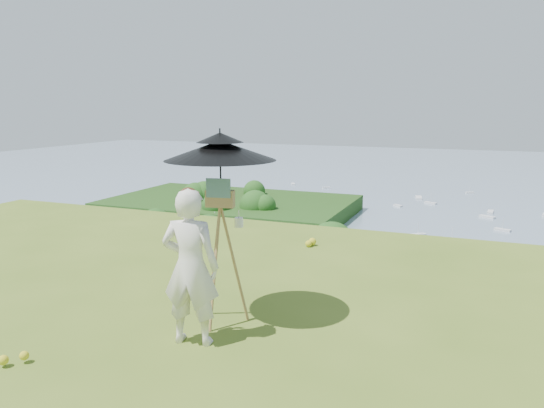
% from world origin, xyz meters
% --- Properties ---
extents(shoreline_tier, '(170.00, 28.00, 8.00)m').
position_xyz_m(shoreline_tier, '(0.00, 75.00, -36.00)').
color(shoreline_tier, '#6A6454').
rests_on(shoreline_tier, bay_water).
extents(bay_water, '(700.00, 700.00, 0.00)m').
position_xyz_m(bay_water, '(0.00, 240.00, -34.00)').
color(bay_water, slate).
rests_on(bay_water, ground).
extents(peninsula, '(90.00, 60.00, 12.00)m').
position_xyz_m(peninsula, '(-75.00, 155.00, -29.00)').
color(peninsula, '#1A350E').
rests_on(peninsula, bay_water).
extents(slope_trees, '(110.00, 50.00, 6.00)m').
position_xyz_m(slope_trees, '(0.00, 35.00, -15.00)').
color(slope_trees, '#174514').
rests_on(slope_trees, forest_slope).
extents(harbor_town, '(110.00, 22.00, 5.00)m').
position_xyz_m(harbor_town, '(0.00, 75.00, -29.50)').
color(harbor_town, beige).
rests_on(harbor_town, shoreline_tier).
extents(moored_boats, '(140.00, 140.00, 0.70)m').
position_xyz_m(moored_boats, '(-12.50, 161.00, -33.65)').
color(moored_boats, silver).
rests_on(moored_boats, bay_water).
extents(wildflowers, '(10.00, 10.50, 0.12)m').
position_xyz_m(wildflowers, '(0.00, 0.25, 0.06)').
color(wildflowers, gold).
rests_on(wildflowers, ground).
extents(painter, '(0.67, 0.51, 1.67)m').
position_xyz_m(painter, '(1.71, 1.18, 0.83)').
color(painter, silver).
rests_on(painter, ground).
extents(field_easel, '(0.75, 0.75, 1.70)m').
position_xyz_m(field_easel, '(1.75, 1.79, 0.85)').
color(field_easel, '#A97E47').
rests_on(field_easel, ground).
extents(sun_umbrella, '(1.29, 1.29, 0.85)m').
position_xyz_m(sun_umbrella, '(1.75, 1.82, 1.82)').
color(sun_umbrella, black).
rests_on(sun_umbrella, field_easel).
extents(painter_cap, '(0.20, 0.24, 0.10)m').
position_xyz_m(painter_cap, '(1.71, 1.18, 1.62)').
color(painter_cap, '#CE717F').
rests_on(painter_cap, painter).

